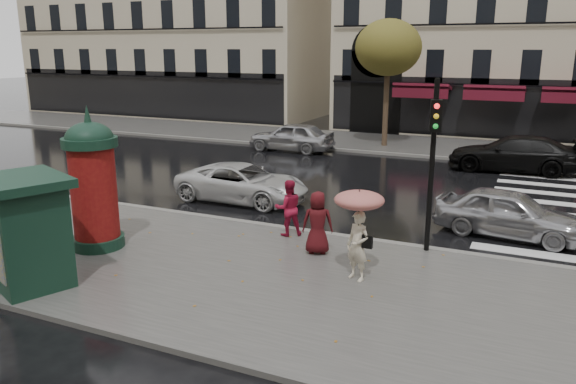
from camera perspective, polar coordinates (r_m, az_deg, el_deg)
The scene contains 17 objects.
ground at distance 13.55m, azimuth -2.14°, elevation -8.15°, with size 160.00×160.00×0.00m, color black.
near_sidewalk at distance 13.12m, azimuth -3.13°, elevation -8.67°, with size 90.00×7.00×0.12m, color #474744.
far_sidewalk at distance 31.12m, azimuth 13.78°, elevation 4.55°, with size 90.00×6.00×0.12m, color #474744.
near_kerb at distance 16.09m, azimuth 2.66°, elevation -4.17°, with size 90.00×0.25×0.14m, color slate.
far_kerb at distance 28.22m, azimuth 12.60°, elevation 3.64°, with size 90.00×0.25×0.14m, color slate.
zebra_crossing at distance 21.41m, azimuth 24.69°, elevation -0.95°, with size 3.60×11.75×0.01m, color silver.
tree_far_left at distance 30.15m, azimuth 10.15°, elevation 14.19°, with size 3.40×3.40×6.64m.
woman_umbrella at distance 12.48m, azimuth 7.20°, elevation -2.85°, with size 1.10×1.10×2.12m.
woman_red at distance 15.51m, azimuth 0.04°, elevation -1.62°, with size 0.77×0.60×1.58m, color maroon.
man_burgundy at distance 14.19m, azimuth 3.02°, elevation -3.13°, with size 0.79×0.51×1.61m, color #480E12.
morris_column at distance 15.20m, azimuth -19.20°, elevation 1.08°, with size 1.38×1.38×3.72m.
traffic_light at distance 14.30m, azimuth 14.53°, elevation 4.19°, with size 0.31×0.43×4.38m.
newsstand at distance 13.46m, azimuth -25.08°, elevation -3.52°, with size 2.52×2.36×2.43m.
car_silver at distance 17.03m, azimuth 21.51°, elevation -1.97°, with size 1.62×4.02×1.37m, color #A1A1A6.
car_white at distance 19.54m, azimuth -4.67°, elevation 0.93°, with size 2.15×4.66×1.29m, color silver.
car_black at distance 26.07m, azimuth 21.91°, elevation 3.64°, with size 2.17×5.34×1.55m, color black.
car_far_silver at distance 29.03m, azimuth 0.35°, elevation 5.65°, with size 1.77×4.40×1.50m, color #ABABB0.
Camera 1 is at (5.65, -11.16, 5.22)m, focal length 35.00 mm.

